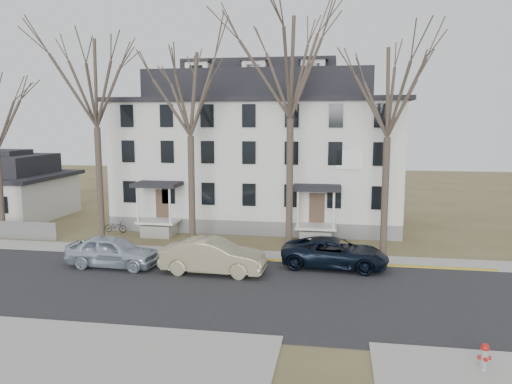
% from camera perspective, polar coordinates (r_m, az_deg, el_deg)
% --- Properties ---
extents(ground, '(120.00, 120.00, 0.00)m').
position_cam_1_polar(ground, '(21.15, -1.65, -13.21)').
color(ground, brown).
rests_on(ground, ground).
extents(main_road, '(120.00, 10.00, 0.04)m').
position_cam_1_polar(main_road, '(22.99, -0.68, -11.41)').
color(main_road, '#27272A').
rests_on(main_road, ground).
extents(far_sidewalk, '(120.00, 2.00, 0.08)m').
position_cam_1_polar(far_sidewalk, '(28.64, 1.42, -7.42)').
color(far_sidewalk, '#A09F97').
rests_on(far_sidewalk, ground).
extents(yellow_curb, '(14.00, 0.25, 0.06)m').
position_cam_1_polar(yellow_curb, '(27.55, 11.62, -8.23)').
color(yellow_curb, gold).
rests_on(yellow_curb, ground).
extents(boarding_house, '(20.80, 12.36, 12.05)m').
position_cam_1_polar(boarding_house, '(37.79, 0.53, 4.68)').
color(boarding_house, slate).
rests_on(boarding_house, ground).
extents(small_house, '(8.70, 8.70, 5.00)m').
position_cam_1_polar(small_house, '(44.06, -26.56, 0.23)').
color(small_house, silver).
rests_on(small_house, ground).
extents(tree_far_left, '(8.40, 8.40, 13.72)m').
position_cam_1_polar(tree_far_left, '(32.76, -17.94, 12.43)').
color(tree_far_left, '#473B31').
rests_on(tree_far_left, ground).
extents(tree_mid_left, '(7.80, 7.80, 12.74)m').
position_cam_1_polar(tree_mid_left, '(30.47, -7.58, 11.70)').
color(tree_mid_left, '#473B31').
rests_on(tree_mid_left, ground).
extents(tree_center, '(9.00, 9.00, 14.70)m').
position_cam_1_polar(tree_center, '(29.44, 4.00, 14.77)').
color(tree_center, '#473B31').
rests_on(tree_center, ground).
extents(tree_mid_right, '(7.80, 7.80, 12.74)m').
position_cam_1_polar(tree_mid_right, '(29.30, 14.97, 11.63)').
color(tree_mid_right, '#473B31').
rests_on(tree_mid_right, ground).
extents(car_silver, '(4.98, 2.17, 1.67)m').
position_cam_1_polar(car_silver, '(27.52, -16.05, -6.60)').
color(car_silver, '#A9B8C5').
rests_on(car_silver, ground).
extents(car_tan, '(5.35, 2.02, 1.74)m').
position_cam_1_polar(car_tan, '(25.48, -4.91, -7.40)').
color(car_tan, gray).
rests_on(car_tan, ground).
extents(car_navy, '(5.73, 2.98, 1.54)m').
position_cam_1_polar(car_navy, '(26.70, 9.01, -6.97)').
color(car_navy, black).
rests_on(car_navy, ground).
extents(bicycle_left, '(1.63, 0.63, 0.85)m').
position_cam_1_polar(bicycle_left, '(35.68, -15.74, -3.89)').
color(bicycle_left, black).
rests_on(bicycle_left, ground).
extents(fire_hydrant, '(0.38, 0.35, 0.91)m').
position_cam_1_polar(fire_hydrant, '(17.71, 24.64, -16.78)').
color(fire_hydrant, '#B7B7BA').
rests_on(fire_hydrant, ground).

